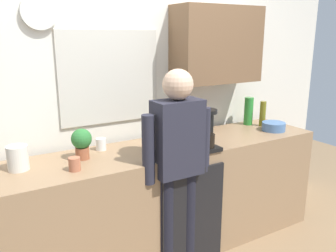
{
  "coord_description": "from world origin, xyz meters",
  "views": [
    {
      "loc": [
        -1.3,
        -2.06,
        1.83
      ],
      "look_at": [
        0.07,
        0.25,
        1.12
      ],
      "focal_mm": 37.5,
      "sensor_mm": 36.0,
      "label": 1
    }
  ],
  "objects_px": {
    "coffee_maker": "(204,131)",
    "mixing_bowl": "(274,126)",
    "cup_blue_mug": "(205,135)",
    "potted_plant": "(82,142)",
    "dish_soap": "(158,138)",
    "bottle_olive_oil": "(263,114)",
    "cup_terracotta_mug": "(75,164)",
    "storage_canister": "(18,158)",
    "cup_white_mug": "(101,144)",
    "person_at_sink": "(177,158)",
    "bottle_clear_soda": "(249,111)"
  },
  "relations": [
    {
      "from": "potted_plant",
      "to": "dish_soap",
      "type": "height_order",
      "value": "potted_plant"
    },
    {
      "from": "cup_blue_mug",
      "to": "potted_plant",
      "type": "relative_size",
      "value": 0.43
    },
    {
      "from": "bottle_olive_oil",
      "to": "cup_blue_mug",
      "type": "distance_m",
      "value": 0.81
    },
    {
      "from": "storage_canister",
      "to": "cup_blue_mug",
      "type": "bearing_deg",
      "value": -3.89
    },
    {
      "from": "cup_blue_mug",
      "to": "mixing_bowl",
      "type": "relative_size",
      "value": 0.45
    },
    {
      "from": "cup_blue_mug",
      "to": "storage_canister",
      "type": "xyz_separation_m",
      "value": [
        -1.49,
        0.1,
        0.03
      ]
    },
    {
      "from": "cup_blue_mug",
      "to": "cup_terracotta_mug",
      "type": "bearing_deg",
      "value": -174.85
    },
    {
      "from": "cup_white_mug",
      "to": "storage_canister",
      "type": "distance_m",
      "value": 0.64
    },
    {
      "from": "cup_terracotta_mug",
      "to": "person_at_sink",
      "type": "bearing_deg",
      "value": -12.97
    },
    {
      "from": "cup_blue_mug",
      "to": "dish_soap",
      "type": "height_order",
      "value": "dish_soap"
    },
    {
      "from": "bottle_olive_oil",
      "to": "cup_blue_mug",
      "type": "height_order",
      "value": "bottle_olive_oil"
    },
    {
      "from": "dish_soap",
      "to": "cup_white_mug",
      "type": "bearing_deg",
      "value": 158.93
    },
    {
      "from": "mixing_bowl",
      "to": "dish_soap",
      "type": "bearing_deg",
      "value": 174.3
    },
    {
      "from": "bottle_olive_oil",
      "to": "dish_soap",
      "type": "distance_m",
      "value": 1.23
    },
    {
      "from": "mixing_bowl",
      "to": "storage_canister",
      "type": "height_order",
      "value": "storage_canister"
    },
    {
      "from": "cup_terracotta_mug",
      "to": "dish_soap",
      "type": "xyz_separation_m",
      "value": [
        0.73,
        0.16,
        0.03
      ]
    },
    {
      "from": "cup_blue_mug",
      "to": "potted_plant",
      "type": "height_order",
      "value": "potted_plant"
    },
    {
      "from": "bottle_clear_soda",
      "to": "mixing_bowl",
      "type": "xyz_separation_m",
      "value": [
        0.05,
        -0.3,
        -0.1
      ]
    },
    {
      "from": "bottle_clear_soda",
      "to": "person_at_sink",
      "type": "relative_size",
      "value": 0.17
    },
    {
      "from": "cup_terracotta_mug",
      "to": "bottle_clear_soda",
      "type": "bearing_deg",
      "value": 10.22
    },
    {
      "from": "potted_plant",
      "to": "bottle_olive_oil",
      "type": "bearing_deg",
      "value": 0.78
    },
    {
      "from": "cup_blue_mug",
      "to": "cup_white_mug",
      "type": "distance_m",
      "value": 0.88
    },
    {
      "from": "potted_plant",
      "to": "storage_canister",
      "type": "relative_size",
      "value": 1.35
    },
    {
      "from": "cup_terracotta_mug",
      "to": "potted_plant",
      "type": "height_order",
      "value": "potted_plant"
    },
    {
      "from": "mixing_bowl",
      "to": "person_at_sink",
      "type": "bearing_deg",
      "value": -170.37
    },
    {
      "from": "cup_white_mug",
      "to": "dish_soap",
      "type": "height_order",
      "value": "dish_soap"
    },
    {
      "from": "cup_white_mug",
      "to": "dish_soap",
      "type": "bearing_deg",
      "value": -21.07
    },
    {
      "from": "bottle_clear_soda",
      "to": "cup_blue_mug",
      "type": "distance_m",
      "value": 0.76
    },
    {
      "from": "coffee_maker",
      "to": "cup_white_mug",
      "type": "distance_m",
      "value": 0.82
    },
    {
      "from": "mixing_bowl",
      "to": "dish_soap",
      "type": "relative_size",
      "value": 1.22
    },
    {
      "from": "coffee_maker",
      "to": "cup_white_mug",
      "type": "bearing_deg",
      "value": 150.95
    },
    {
      "from": "cup_terracotta_mug",
      "to": "dish_soap",
      "type": "height_order",
      "value": "dish_soap"
    },
    {
      "from": "bottle_olive_oil",
      "to": "mixing_bowl",
      "type": "bearing_deg",
      "value": -99.73
    },
    {
      "from": "cup_white_mug",
      "to": "potted_plant",
      "type": "distance_m",
      "value": 0.24
    },
    {
      "from": "coffee_maker",
      "to": "potted_plant",
      "type": "bearing_deg",
      "value": 163.44
    },
    {
      "from": "potted_plant",
      "to": "cup_terracotta_mug",
      "type": "bearing_deg",
      "value": -120.23
    },
    {
      "from": "coffee_maker",
      "to": "person_at_sink",
      "type": "height_order",
      "value": "person_at_sink"
    },
    {
      "from": "coffee_maker",
      "to": "cup_terracotta_mug",
      "type": "xyz_separation_m",
      "value": [
        -1.02,
        0.07,
        -0.1
      ]
    },
    {
      "from": "cup_blue_mug",
      "to": "coffee_maker",
      "type": "bearing_deg",
      "value": -129.19
    },
    {
      "from": "cup_white_mug",
      "to": "potted_plant",
      "type": "height_order",
      "value": "potted_plant"
    },
    {
      "from": "person_at_sink",
      "to": "bottle_olive_oil",
      "type": "bearing_deg",
      "value": 16.16
    },
    {
      "from": "coffee_maker",
      "to": "storage_canister",
      "type": "relative_size",
      "value": 1.94
    },
    {
      "from": "coffee_maker",
      "to": "cup_blue_mug",
      "type": "bearing_deg",
      "value": 50.81
    },
    {
      "from": "coffee_maker",
      "to": "storage_canister",
      "type": "xyz_separation_m",
      "value": [
        -1.34,
        0.28,
        -0.06
      ]
    },
    {
      "from": "coffee_maker",
      "to": "dish_soap",
      "type": "distance_m",
      "value": 0.38
    },
    {
      "from": "person_at_sink",
      "to": "potted_plant",
      "type": "bearing_deg",
      "value": 147.66
    },
    {
      "from": "coffee_maker",
      "to": "cup_blue_mug",
      "type": "xyz_separation_m",
      "value": [
        0.14,
        0.18,
        -0.1
      ]
    },
    {
      "from": "cup_terracotta_mug",
      "to": "person_at_sink",
      "type": "distance_m",
      "value": 0.73
    },
    {
      "from": "coffee_maker",
      "to": "mixing_bowl",
      "type": "xyz_separation_m",
      "value": [
        0.91,
        0.11,
        -0.11
      ]
    },
    {
      "from": "bottle_clear_soda",
      "to": "coffee_maker",
      "type": "bearing_deg",
      "value": -154.58
    }
  ]
}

